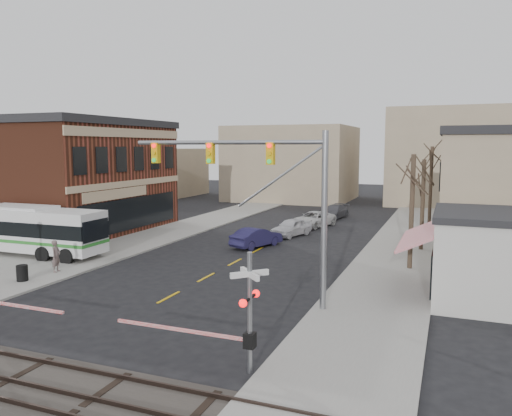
{
  "coord_description": "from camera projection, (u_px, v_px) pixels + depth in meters",
  "views": [
    {
      "loc": [
        12.58,
        -18.39,
        7.31
      ],
      "look_at": [
        1.32,
        10.33,
        3.5
      ],
      "focal_mm": 35.0,
      "sensor_mm": 36.0,
      "label": 1
    }
  ],
  "objects": [
    {
      "name": "tree_east_b",
      "position": [
        423.0,
        205.0,
        34.77
      ],
      "size": [
        0.28,
        0.28,
        6.3
      ],
      "color": "#382B21",
      "rests_on": "sidewalk_east"
    },
    {
      "name": "ground",
      "position": [
        145.0,
        310.0,
        22.45
      ],
      "size": [
        160.0,
        160.0,
        0.0
      ],
      "primitive_type": "plane",
      "color": "black",
      "rests_on": "ground"
    },
    {
      "name": "transit_bus",
      "position": [
        21.0,
        229.0,
        33.7
      ],
      "size": [
        12.39,
        2.91,
        3.18
      ],
      "color": "silver",
      "rests_on": "ground"
    },
    {
      "name": "car_d",
      "position": [
        334.0,
        212.0,
        51.06
      ],
      "size": [
        2.67,
        4.91,
        1.35
      ],
      "primitive_type": "imported",
      "rotation": [
        0.0,
        0.0,
        -0.17
      ],
      "color": "#46464C",
      "rests_on": "ground"
    },
    {
      "name": "tree_east_a",
      "position": [
        412.0,
        212.0,
        29.3
      ],
      "size": [
        0.28,
        0.28,
        6.75
      ],
      "color": "#382B21",
      "rests_on": "sidewalk_east"
    },
    {
      "name": "car_c",
      "position": [
        314.0,
        219.0,
        45.55
      ],
      "size": [
        3.66,
        5.44,
        1.39
      ],
      "primitive_type": "imported",
      "rotation": [
        0.0,
        0.0,
        -0.3
      ],
      "color": "silver",
      "rests_on": "ground"
    },
    {
      "name": "car_a",
      "position": [
        291.0,
        227.0,
        40.93
      ],
      "size": [
        2.89,
        4.55,
        1.44
      ],
      "primitive_type": "imported",
      "rotation": [
        0.0,
        0.0,
        -0.3
      ],
      "color": "silver",
      "rests_on": "ground"
    },
    {
      "name": "rr_crossing_east",
      "position": [
        238.0,
        313.0,
        16.12
      ],
      "size": [
        5.6,
        1.36,
        4.0
      ],
      "color": "gray",
      "rests_on": "ground"
    },
    {
      "name": "pedestrian_far",
      "position": [
        83.0,
        244.0,
        32.15
      ],
      "size": [
        1.06,
        1.12,
        1.82
      ],
      "primitive_type": "imported",
      "rotation": [
        0.0,
        0.0,
        0.99
      ],
      "color": "#373B60",
      "rests_on": "sidewalk_west"
    },
    {
      "name": "traffic_signal_mast",
      "position": [
        267.0,
        182.0,
        22.56
      ],
      "size": [
        9.6,
        0.3,
        8.0
      ],
      "color": "gray",
      "rests_on": "ground"
    },
    {
      "name": "sidewalk_east",
      "position": [
        404.0,
        244.0,
        37.48
      ],
      "size": [
        5.0,
        60.0,
        0.12
      ],
      "primitive_type": "cube",
      "color": "gray",
      "rests_on": "ground"
    },
    {
      "name": "pedestrian_near",
      "position": [
        56.0,
        256.0,
        28.68
      ],
      "size": [
        0.57,
        0.75,
        1.85
      ],
      "primitive_type": "imported",
      "rotation": [
        0.0,
        0.0,
        1.78
      ],
      "color": "#61504E",
      "rests_on": "sidewalk_west"
    },
    {
      "name": "tree_east_c",
      "position": [
        431.0,
        189.0,
        42.03
      ],
      "size": [
        0.28,
        0.28,
        7.2
      ],
      "color": "#382B21",
      "rests_on": "sidewalk_east"
    },
    {
      "name": "trash_bin",
      "position": [
        22.0,
        273.0,
        26.82
      ],
      "size": [
        0.6,
        0.6,
        0.85
      ],
      "primitive_type": "cylinder",
      "color": "black",
      "rests_on": "sidewalk_west"
    },
    {
      "name": "sidewalk_west",
      "position": [
        183.0,
        228.0,
        44.36
      ],
      "size": [
        5.0,
        60.0,
        0.12
      ],
      "primitive_type": "cube",
      "color": "gray",
      "rests_on": "ground"
    },
    {
      "name": "car_b",
      "position": [
        256.0,
        237.0,
        36.5
      ],
      "size": [
        2.93,
        4.56,
        1.42
      ],
      "primitive_type": "imported",
      "rotation": [
        0.0,
        0.0,
        2.78
      ],
      "color": "#1C183E",
      "rests_on": "ground"
    }
  ]
}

